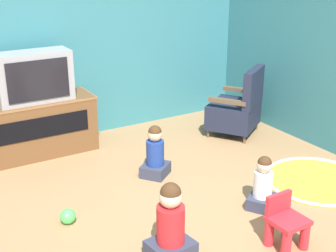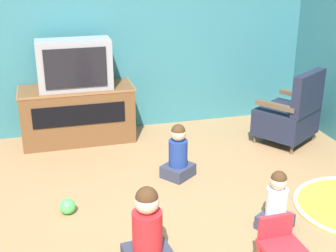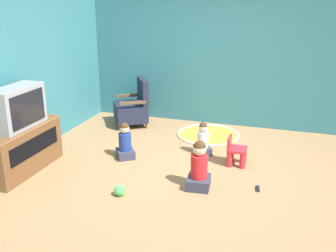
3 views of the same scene
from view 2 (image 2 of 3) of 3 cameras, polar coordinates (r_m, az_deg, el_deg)
The scene contains 9 objects.
ground_plane at distance 3.78m, azimuth 2.47°, elevation -13.17°, with size 30.00×30.00×0.00m, color #9E754C.
wall_back at distance 5.55m, azimuth -8.60°, elevation 13.56°, with size 5.35×0.12×2.83m.
tv_cabinet at distance 5.45m, azimuth -10.94°, elevation 1.54°, with size 1.28×0.51×0.64m.
television at distance 5.25m, azimuth -11.34°, elevation 7.37°, with size 0.80×0.35×0.55m.
black_armchair at distance 5.47m, azimuth 14.64°, elevation 1.28°, with size 0.81×0.79×0.86m.
child_watching_left at distance 3.32m, azimuth -2.52°, elevation -12.95°, with size 0.35×0.31×0.63m.
child_watching_center at distance 3.85m, azimuth 13.09°, elevation -9.23°, with size 0.34×0.33×0.51m.
child_watching_right at distance 4.54m, azimuth 1.24°, elevation -3.48°, with size 0.37×0.36×0.55m.
toy_ball at distance 4.10m, azimuth -12.14°, elevation -9.56°, with size 0.14×0.14×0.14m.
Camera 2 is at (-0.96, -2.97, 2.14)m, focal length 50.00 mm.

